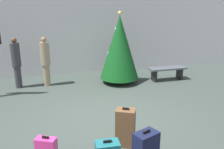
# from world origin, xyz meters

# --- Properties ---
(ground_plane) EXTENTS (16.00, 16.00, 0.00)m
(ground_plane) POSITION_xyz_m (0.00, 0.00, 0.00)
(ground_plane) COLOR #38423D
(back_wall) EXTENTS (16.00, 0.20, 3.35)m
(back_wall) POSITION_xyz_m (0.00, 4.47, 1.67)
(back_wall) COLOR silver
(back_wall) RESTS_ON ground_plane
(holiday_tree) EXTENTS (1.37, 1.37, 2.50)m
(holiday_tree) POSITION_xyz_m (1.22, 2.75, 1.28)
(holiday_tree) COLOR #4C3319
(holiday_tree) RESTS_ON ground_plane
(waiting_bench) EXTENTS (1.40, 0.44, 0.48)m
(waiting_bench) POSITION_xyz_m (3.01, 2.54, 0.36)
(waiting_bench) COLOR #4C5159
(waiting_bench) RESTS_ON ground_plane
(traveller_0) EXTENTS (0.37, 0.37, 1.68)m
(traveller_0) POSITION_xyz_m (-1.30, 3.11, 0.89)
(traveller_0) COLOR gray
(traveller_0) RESTS_ON ground_plane
(traveller_1) EXTENTS (0.41, 0.41, 1.69)m
(traveller_1) POSITION_xyz_m (-2.22, 3.12, 0.90)
(traveller_1) COLOR #333338
(traveller_1) RESTS_ON ground_plane
(suitcase_2) EXTENTS (0.44, 0.39, 0.80)m
(suitcase_2) POSITION_xyz_m (0.13, -1.10, 0.38)
(suitcase_2) COLOR brown
(suitcase_2) RESTS_ON ground_plane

